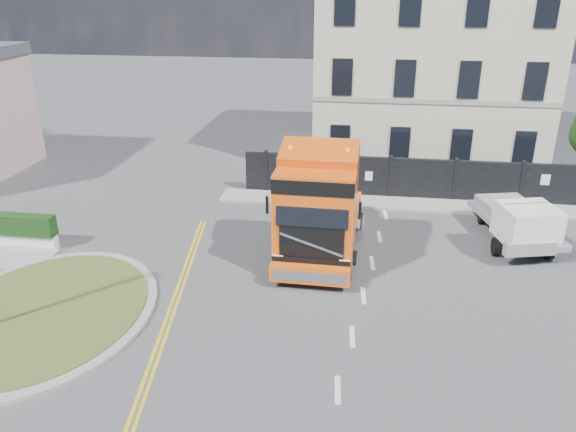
# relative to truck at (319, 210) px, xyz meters

# --- Properties ---
(ground) EXTENTS (120.00, 120.00, 0.00)m
(ground) POSITION_rel_truck_xyz_m (-1.18, -2.15, -1.95)
(ground) COLOR #424244
(ground) RESTS_ON ground
(traffic_island) EXTENTS (6.80, 6.80, 0.17)m
(traffic_island) POSITION_rel_truck_xyz_m (-8.18, -5.15, -1.87)
(traffic_island) COLOR gray
(traffic_island) RESTS_ON ground
(hoarding_fence) EXTENTS (18.80, 0.25, 2.00)m
(hoarding_fence) POSITION_rel_truck_xyz_m (5.37, 6.85, -0.95)
(hoarding_fence) COLOR black
(hoarding_fence) RESTS_ON ground
(georgian_building) EXTENTS (12.30, 10.30, 12.80)m
(georgian_building) POSITION_rel_truck_xyz_m (4.82, 14.35, 3.82)
(georgian_building) COLOR beige
(georgian_building) RESTS_ON ground
(pavement_far) EXTENTS (20.00, 1.60, 0.12)m
(pavement_far) POSITION_rel_truck_xyz_m (4.82, 5.95, -1.89)
(pavement_far) COLOR gray
(pavement_far) RESTS_ON ground
(truck) EXTENTS (2.88, 7.33, 4.36)m
(truck) POSITION_rel_truck_xyz_m (0.00, 0.00, 0.00)
(truck) COLOR black
(truck) RESTS_ON ground
(flatbed_pickup) EXTENTS (3.05, 5.25, 2.03)m
(flatbed_pickup) POSITION_rel_truck_xyz_m (7.68, 1.77, -0.86)
(flatbed_pickup) COLOR gray
(flatbed_pickup) RESTS_ON ground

